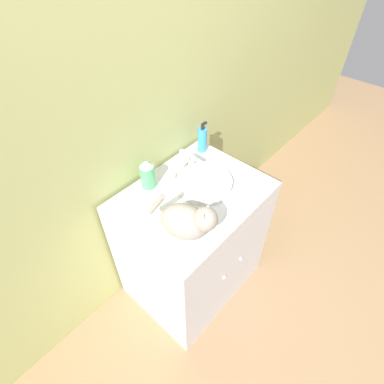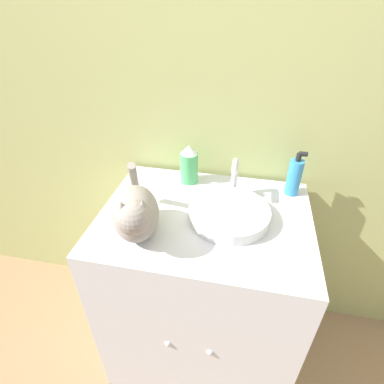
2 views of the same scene
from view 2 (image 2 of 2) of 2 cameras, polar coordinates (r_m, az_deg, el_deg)
wall_back at (r=1.22m, az=5.82°, el=21.10°), size 6.00×0.05×2.50m
vanity_cabinet at (r=1.40m, az=2.03°, el=-17.90°), size 0.77×0.60×0.84m
sink_basin at (r=1.08m, az=7.08°, el=-4.11°), size 0.29×0.29×0.04m
faucet at (r=1.17m, az=7.99°, el=2.28°), size 0.18×0.11×0.16m
cat at (r=0.97m, az=-10.75°, el=-3.93°), size 0.22×0.33×0.21m
soap_bottle at (r=1.24m, az=18.93°, el=2.82°), size 0.06×0.05×0.19m
spray_bottle at (r=1.25m, az=-0.58°, el=5.29°), size 0.08×0.08×0.17m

